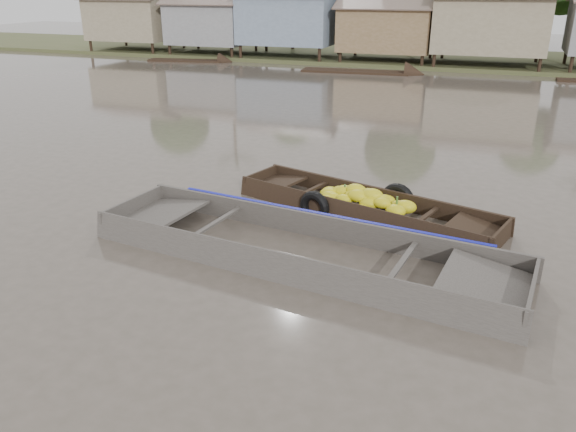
% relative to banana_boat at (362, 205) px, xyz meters
% --- Properties ---
extents(ground, '(120.00, 120.00, 0.00)m').
position_rel_banana_boat_xyz_m(ground, '(-0.85, -3.17, -0.19)').
color(ground, '#4E463C').
rests_on(ground, ground).
extents(riverbank, '(120.00, 12.47, 10.22)m').
position_rel_banana_boat_xyz_m(riverbank, '(2.18, 28.70, 2.88)').
color(riverbank, '#384723').
rests_on(riverbank, ground).
extents(banana_boat, '(6.38, 3.14, 0.88)m').
position_rel_banana_boat_xyz_m(banana_boat, '(0.00, 0.00, 0.00)').
color(banana_boat, black).
rests_on(banana_boat, ground).
extents(viewer_boat, '(8.52, 3.15, 0.67)m').
position_rel_banana_boat_xyz_m(viewer_boat, '(-0.51, -2.65, -0.12)').
color(viewer_boat, '#3D3834').
rests_on(viewer_boat, ground).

